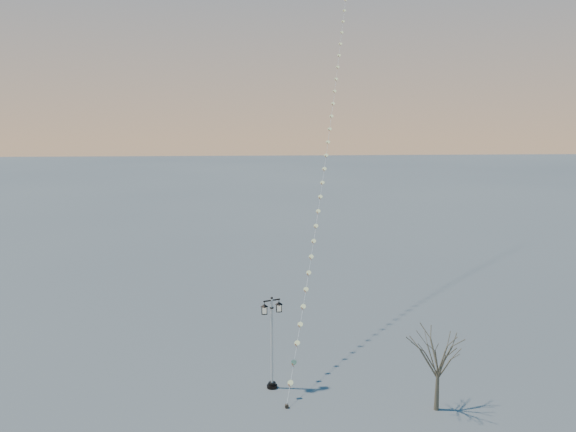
{
  "coord_description": "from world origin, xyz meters",
  "views": [
    {
      "loc": [
        -0.85,
        -26.29,
        13.23
      ],
      "look_at": [
        1.14,
        4.77,
        7.79
      ],
      "focal_mm": 38.35,
      "sensor_mm": 36.0,
      "label": 1
    }
  ],
  "objects": [
    {
      "name": "street_lamp",
      "position": [
        0.16,
        1.39,
        2.52
      ],
      "size": [
        1.09,
        0.69,
        4.55
      ],
      "rotation": [
        0.0,
        0.0,
        0.4
      ],
      "color": "black",
      "rests_on": "ground"
    },
    {
      "name": "bare_tree",
      "position": [
        7.39,
        -1.26,
        2.44
      ],
      "size": [
        2.12,
        2.12,
        3.51
      ],
      "rotation": [
        0.0,
        0.0,
        0.23
      ],
      "color": "#4E4533",
      "rests_on": "ground"
    },
    {
      "name": "ground",
      "position": [
        0.0,
        0.0,
        0.0
      ],
      "size": [
        300.0,
        300.0,
        0.0
      ],
      "primitive_type": "plane",
      "color": "#595B5B",
      "rests_on": "ground"
    },
    {
      "name": "kite_train",
      "position": [
        5.07,
        16.9,
        15.98
      ],
      "size": [
        9.26,
        35.77,
        32.21
      ],
      "rotation": [
        0.0,
        0.0,
        -0.22
      ],
      "color": "black",
      "rests_on": "ground"
    }
  ]
}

